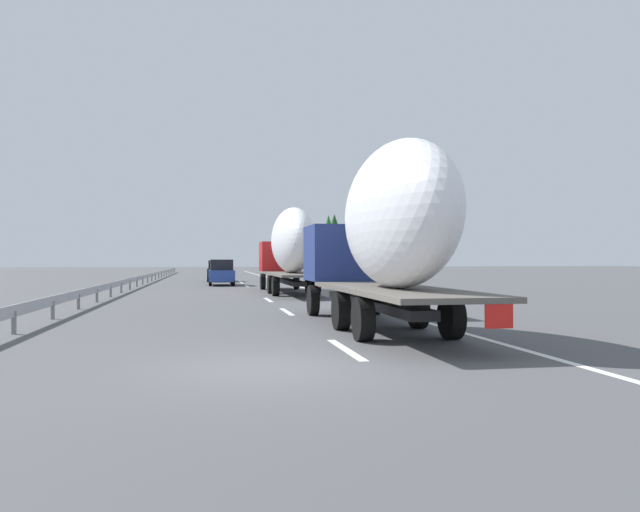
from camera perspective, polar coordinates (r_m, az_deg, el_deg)
ground_plane at (r=50.92m, az=-9.16°, el=-2.53°), size 260.00×260.00×0.00m
lane_stripe_0 at (r=13.34m, az=2.38°, el=-8.58°), size 3.20×0.20×0.01m
lane_stripe_1 at (r=22.94m, az=-3.07°, el=-5.14°), size 3.20×0.20×0.01m
lane_stripe_2 at (r=29.84m, az=-4.79°, el=-4.04°), size 3.20×0.20×0.01m
lane_stripe_3 at (r=45.78m, az=-6.76°, el=-2.77°), size 3.20×0.20×0.01m
lane_stripe_4 at (r=52.70m, az=-7.24°, el=-2.46°), size 3.20×0.20×0.01m
lane_stripe_5 at (r=55.60m, az=-7.40°, el=-2.35°), size 3.20×0.20×0.01m
lane_stripe_6 at (r=77.50m, az=-8.26°, el=-1.80°), size 3.20×0.20×0.01m
lane_stripe_7 at (r=86.63m, az=-8.49°, el=-1.65°), size 3.20×0.20×0.01m
lane_stripe_8 at (r=85.07m, az=-8.45°, el=-1.67°), size 3.20×0.20×0.01m
lane_stripe_9 at (r=95.81m, az=-8.67°, el=-1.53°), size 3.20×0.20×0.01m
edge_line_right at (r=56.30m, az=-3.66°, el=-2.33°), size 110.00×0.20×0.01m
truck_lead at (r=35.55m, az=-2.78°, el=0.91°), size 14.11×2.55×4.84m
truck_trailing at (r=16.76m, az=5.97°, el=2.34°), size 12.64×2.55×4.88m
car_black_suv at (r=56.23m, az=-9.39°, el=-1.36°), size 4.65×1.91×1.89m
car_blue_sedan at (r=47.59m, az=-9.06°, el=-1.51°), size 4.72×1.90×1.96m
road_sign at (r=50.45m, az=-1.50°, el=0.02°), size 0.10×0.90×3.29m
tree_0 at (r=84.65m, az=-2.55°, el=1.05°), size 3.31×3.31×6.61m
tree_1 at (r=64.34m, az=0.78°, el=1.52°), size 3.35×3.35×6.64m
tree_2 at (r=52.70m, az=1.33°, el=1.44°), size 3.17×3.17×5.86m
tree_3 at (r=100.04m, az=-4.02°, el=0.58°), size 3.41×3.41×5.84m
guardrail_median at (r=54.11m, az=-15.59°, el=-1.79°), size 94.00×0.10×0.76m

